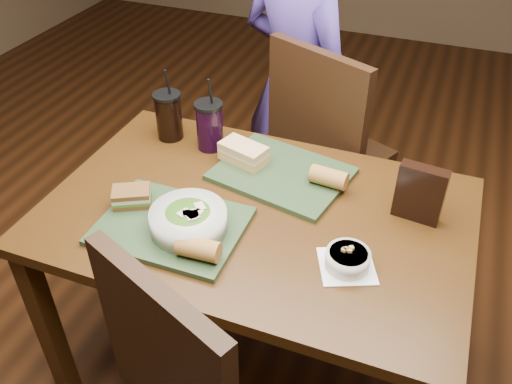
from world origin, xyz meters
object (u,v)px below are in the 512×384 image
at_px(cup_cola, 169,116).
at_px(chip_bag, 420,194).
at_px(chair_far, 320,148).
at_px(baguette_near, 198,248).
at_px(soup_bowl, 348,259).
at_px(sandwich_near, 132,196).
at_px(sandwich_far, 243,153).
at_px(diner, 296,86).
at_px(cup_berry, 210,125).
at_px(baguette_far, 329,177).
at_px(salad_bowl, 188,219).
at_px(tray_far, 282,174).
at_px(tray_near, 171,226).
at_px(dining_table, 256,232).

xyz_separation_m(cup_cola, chip_bag, (0.91, -0.15, 0.00)).
bearing_deg(cup_cola, chair_far, 38.21).
bearing_deg(baguette_near, soup_bowl, 18.05).
xyz_separation_m(sandwich_near, sandwich_far, (0.23, 0.34, 0.00)).
height_order(diner, cup_berry, diner).
distance_m(sandwich_far, baguette_far, 0.31).
relative_size(diner, sandwich_far, 8.73).
xyz_separation_m(chair_far, salad_bowl, (-0.17, -0.83, 0.22)).
bearing_deg(baguette_far, chip_bag, -8.45).
bearing_deg(tray_far, cup_cola, 169.27).
relative_size(sandwich_near, sandwich_far, 0.77).
distance_m(tray_near, sandwich_near, 0.17).
bearing_deg(cup_berry, salad_bowl, -72.68).
distance_m(baguette_far, cup_berry, 0.47).
height_order(baguette_far, cup_cola, cup_cola).
height_order(chair_far, baguette_far, chair_far).
xyz_separation_m(chair_far, sandwich_far, (-0.16, -0.45, 0.21)).
distance_m(soup_bowl, cup_cola, 0.88).
distance_m(chair_far, cup_berry, 0.56).
distance_m(salad_bowl, cup_cola, 0.55).
bearing_deg(soup_bowl, diner, 115.38).
relative_size(cup_cola, chip_bag, 1.49).
xyz_separation_m(soup_bowl, cup_berry, (-0.60, 0.41, 0.06)).
bearing_deg(cup_cola, baguette_near, -55.13).
distance_m(tray_near, chip_bag, 0.74).
distance_m(sandwich_near, baguette_far, 0.62).
relative_size(dining_table, sandwich_near, 9.57).
height_order(salad_bowl, sandwich_near, salad_bowl).
bearing_deg(tray_near, sandwich_far, 78.91).
xyz_separation_m(tray_far, sandwich_far, (-0.14, 0.01, 0.04)).
bearing_deg(soup_bowl, sandwich_near, 179.09).
xyz_separation_m(baguette_near, cup_cola, (-0.38, 0.55, 0.04)).
relative_size(baguette_near, chip_bag, 0.65).
bearing_deg(cup_berry, cup_cola, 176.81).
xyz_separation_m(diner, salad_bowl, (-0.01, -0.98, 0.03)).
relative_size(tray_near, baguette_far, 3.52).
xyz_separation_m(baguette_far, cup_berry, (-0.46, 0.09, 0.04)).
height_order(soup_bowl, sandwich_far, sandwich_far).
distance_m(diner, cup_berry, 0.56).
bearing_deg(baguette_near, baguette_far, 61.24).
bearing_deg(dining_table, sandwich_near, -160.48).
bearing_deg(tray_near, chair_far, 74.41).
xyz_separation_m(dining_table, cup_cola, (-0.45, 0.29, 0.18)).
height_order(dining_table, diner, diner).
distance_m(sandwich_near, baguette_near, 0.32).
bearing_deg(diner, cup_berry, 98.05).
relative_size(sandwich_near, baguette_near, 1.14).
distance_m(soup_bowl, sandwich_far, 0.57).
xyz_separation_m(diner, baguette_near, (0.07, -1.08, 0.03)).
height_order(salad_bowl, soup_bowl, salad_bowl).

